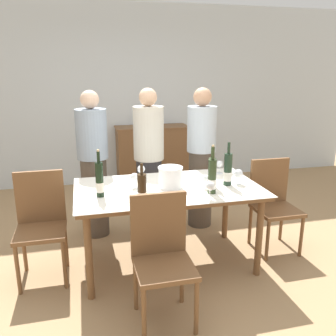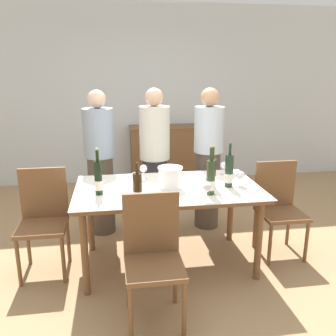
{
  "view_description": "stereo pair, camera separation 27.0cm",
  "coord_description": "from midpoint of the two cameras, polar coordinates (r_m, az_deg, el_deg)",
  "views": [
    {
      "loc": [
        -0.73,
        -2.99,
        1.81
      ],
      "look_at": [
        0.0,
        0.0,
        0.96
      ],
      "focal_mm": 38.0,
      "sensor_mm": 36.0,
      "label": 1
    },
    {
      "loc": [
        -0.47,
        -3.04,
        1.81
      ],
      "look_at": [
        0.0,
        0.0,
        0.96
      ],
      "focal_mm": 38.0,
      "sensor_mm": 36.0,
      "label": 2
    }
  ],
  "objects": [
    {
      "name": "chair_left_end",
      "position": [
        3.39,
        -17.22,
        -7.1
      ],
      "size": [
        0.42,
        0.42,
        0.95
      ],
      "color": "brown",
      "rests_on": "ground_plane"
    },
    {
      "name": "wine_glass_0",
      "position": [
        3.43,
        -1.73,
        -0.22
      ],
      "size": [
        0.07,
        0.07,
        0.15
      ],
      "color": "white",
      "rests_on": "dining_table"
    },
    {
      "name": "ground_plane",
      "position": [
        3.57,
        2.24,
        -15.0
      ],
      "size": [
        12.0,
        12.0,
        0.0
      ],
      "primitive_type": "plane",
      "color": "#A37F56"
    },
    {
      "name": "dining_table",
      "position": [
        3.27,
        2.37,
        -4.35
      ],
      "size": [
        1.67,
        0.96,
        0.78
      ],
      "color": "brown",
      "rests_on": "ground_plane"
    },
    {
      "name": "chair_near_front",
      "position": [
        2.66,
        0.52,
        -13.05
      ],
      "size": [
        0.42,
        0.42,
        0.94
      ],
      "color": "brown",
      "rests_on": "ground_plane"
    },
    {
      "name": "ice_bucket",
      "position": [
        3.19,
        2.78,
        -1.46
      ],
      "size": [
        0.22,
        0.22,
        0.19
      ],
      "color": "white",
      "rests_on": "dining_table"
    },
    {
      "name": "wine_glass_5",
      "position": [
        2.91,
        8.92,
        -3.18
      ],
      "size": [
        0.08,
        0.08,
        0.15
      ],
      "color": "white",
      "rests_on": "dining_table"
    },
    {
      "name": "person_guest_right",
      "position": [
        4.11,
        8.33,
        1.29
      ],
      "size": [
        0.33,
        0.33,
        1.62
      ],
      "color": "#51473D",
      "rests_on": "ground_plane"
    },
    {
      "name": "back_wall",
      "position": [
        5.83,
        -2.86,
        11.5
      ],
      "size": [
        8.0,
        0.1,
        2.8
      ],
      "color": "silver",
      "rests_on": "ground_plane"
    },
    {
      "name": "wine_bottle_2",
      "position": [
        3.05,
        9.39,
        -1.64
      ],
      "size": [
        0.07,
        0.07,
        0.43
      ],
      "color": "#28381E",
      "rests_on": "dining_table"
    },
    {
      "name": "wine_glass_4",
      "position": [
        3.23,
        -2.97,
        -1.48
      ],
      "size": [
        0.08,
        0.08,
        0.14
      ],
      "color": "white",
      "rests_on": "dining_table"
    },
    {
      "name": "wine_glass_1",
      "position": [
        3.34,
        13.79,
        -1.28
      ],
      "size": [
        0.09,
        0.09,
        0.14
      ],
      "color": "white",
      "rests_on": "dining_table"
    },
    {
      "name": "wine_bottle_3",
      "position": [
        3.23,
        9.5,
        -0.95
      ],
      "size": [
        0.07,
        0.07,
        0.37
      ],
      "color": "#28381E",
      "rests_on": "dining_table"
    },
    {
      "name": "sideboard_cabinet",
      "position": [
        5.74,
        1.01,
        2.07
      ],
      "size": [
        1.15,
        0.46,
        0.94
      ],
      "color": "brown",
      "rests_on": "ground_plane"
    },
    {
      "name": "wine_glass_2",
      "position": [
        3.19,
        8.42,
        -1.98
      ],
      "size": [
        0.07,
        0.07,
        0.12
      ],
      "color": "white",
      "rests_on": "dining_table"
    },
    {
      "name": "wine_bottle_4",
      "position": [
        3.28,
        12.11,
        -0.62
      ],
      "size": [
        0.08,
        0.08,
        0.4
      ],
      "color": "#1E3323",
      "rests_on": "dining_table"
    },
    {
      "name": "person_host",
      "position": [
        3.96,
        -8.94,
        0.61
      ],
      "size": [
        0.33,
        0.33,
        1.61
      ],
      "color": "#51473D",
      "rests_on": "ground_plane"
    },
    {
      "name": "wine_bottle_0",
      "position": [
        2.82,
        -2.17,
        -3.5
      ],
      "size": [
        0.07,
        0.07,
        0.34
      ],
      "color": "#332314",
      "rests_on": "dining_table"
    },
    {
      "name": "chair_right_end",
      "position": [
        3.78,
        19.25,
        -5.25
      ],
      "size": [
        0.42,
        0.42,
        0.93
      ],
      "color": "brown",
      "rests_on": "ground_plane"
    },
    {
      "name": "person_guest_left",
      "position": [
        3.93,
        -0.17,
        0.87
      ],
      "size": [
        0.33,
        0.33,
        1.63
      ],
      "color": "#2D2D33",
      "rests_on": "ground_plane"
    },
    {
      "name": "wine_glass_3",
      "position": [
        3.65,
        11.04,
        0.32
      ],
      "size": [
        0.07,
        0.07,
        0.14
      ],
      "color": "white",
      "rests_on": "dining_table"
    },
    {
      "name": "wine_bottle_1",
      "position": [
        3.04,
        -8.63,
        -1.72
      ],
      "size": [
        0.07,
        0.07,
        0.41
      ],
      "color": "black",
      "rests_on": "dining_table"
    }
  ]
}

